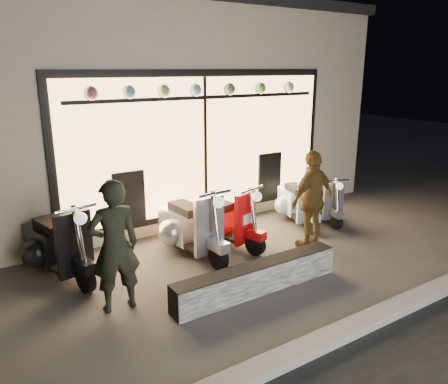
# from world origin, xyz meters

# --- Properties ---
(ground) EXTENTS (40.00, 40.00, 0.00)m
(ground) POSITION_xyz_m (0.00, 0.00, 0.00)
(ground) COLOR #383533
(ground) RESTS_ON ground
(kerb) EXTENTS (40.00, 0.25, 0.12)m
(kerb) POSITION_xyz_m (0.00, -2.00, 0.06)
(kerb) COLOR slate
(kerb) RESTS_ON ground
(shop_building) EXTENTS (10.20, 6.23, 4.20)m
(shop_building) POSITION_xyz_m (0.00, 4.98, 2.10)
(shop_building) COLOR beige
(shop_building) RESTS_ON ground
(graffiti_barrier) EXTENTS (2.51, 0.28, 0.40)m
(graffiti_barrier) POSITION_xyz_m (0.08, -0.65, 0.20)
(graffiti_barrier) COLOR black
(graffiti_barrier) RESTS_ON ground
(scooter_silver) EXTENTS (0.58, 1.58, 1.13)m
(scooter_silver) POSITION_xyz_m (-0.06, 1.02, 0.45)
(scooter_silver) COLOR black
(scooter_silver) RESTS_ON ground
(scooter_red) EXTENTS (0.75, 1.47, 1.05)m
(scooter_red) POSITION_xyz_m (0.55, 1.05, 0.42)
(scooter_red) COLOR black
(scooter_red) RESTS_ON ground
(scooter_black) EXTENTS (0.74, 1.58, 1.12)m
(scooter_black) POSITION_xyz_m (-2.04, 1.39, 0.45)
(scooter_black) COLOR black
(scooter_black) RESTS_ON ground
(scooter_blue) EXTENTS (0.73, 1.39, 1.00)m
(scooter_blue) POSITION_xyz_m (2.42, 1.19, 0.40)
(scooter_blue) COLOR black
(scooter_blue) RESTS_ON ground
(scooter_grey) EXTENTS (0.65, 1.25, 0.89)m
(scooter_grey) POSITION_xyz_m (2.95, 1.06, 0.36)
(scooter_grey) COLOR black
(scooter_grey) RESTS_ON ground
(man) EXTENTS (0.64, 0.44, 1.66)m
(man) POSITION_xyz_m (-1.63, -0.05, 0.83)
(man) COLOR black
(man) RESTS_ON ground
(woman) EXTENTS (1.00, 0.52, 1.64)m
(woman) POSITION_xyz_m (1.77, 0.12, 0.82)
(woman) COLOR brown
(woman) RESTS_ON ground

